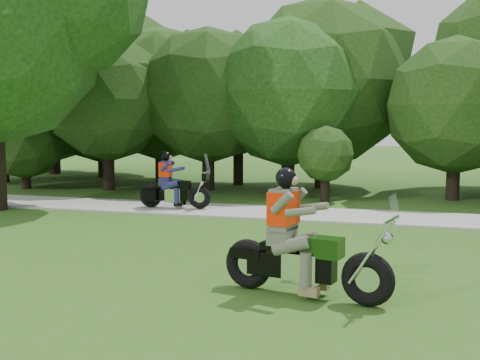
# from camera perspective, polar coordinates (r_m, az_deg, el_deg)

# --- Properties ---
(ground) EXTENTS (100.00, 100.00, 0.00)m
(ground) POSITION_cam_1_polar(r_m,az_deg,el_deg) (8.24, 9.41, -12.52)
(ground) COLOR #2F631C
(ground) RESTS_ON ground
(walkway) EXTENTS (60.00, 2.20, 0.06)m
(walkway) POSITION_cam_1_polar(r_m,az_deg,el_deg) (16.00, 12.82, -3.47)
(walkway) COLOR #A5A5A0
(walkway) RESTS_ON ground
(tree_line) EXTENTS (40.02, 11.79, 7.61)m
(tree_line) POSITION_cam_1_polar(r_m,az_deg,el_deg) (22.16, 11.91, 8.51)
(tree_line) COLOR black
(tree_line) RESTS_ON ground
(chopper_motorcycle) EXTENTS (2.61, 1.00, 1.88)m
(chopper_motorcycle) POSITION_cam_1_polar(r_m,az_deg,el_deg) (8.83, 5.44, -6.55)
(chopper_motorcycle) COLOR black
(chopper_motorcycle) RESTS_ON ground
(touring_motorcycle) EXTENTS (2.10, 0.71, 1.60)m
(touring_motorcycle) POSITION_cam_1_polar(r_m,az_deg,el_deg) (17.06, -6.62, -0.72)
(touring_motorcycle) COLOR black
(touring_motorcycle) RESTS_ON walkway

